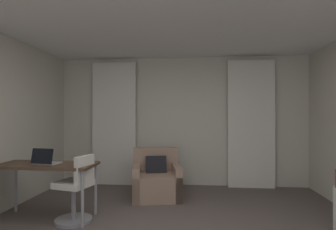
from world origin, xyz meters
name	(u,v)px	position (x,y,z in m)	size (l,w,h in m)	color
wall_window	(181,121)	(0.00, 3.03, 1.30)	(5.12, 0.06, 2.60)	beige
curtain_left_panel	(114,123)	(-1.38, 2.90, 1.25)	(0.90, 0.06, 2.50)	silver
curtain_right_panel	(251,124)	(1.38, 2.90, 1.25)	(0.90, 0.06, 2.50)	silver
armchair	(156,181)	(-0.39, 2.09, 0.28)	(0.94, 0.92, 0.82)	#997A66
desk	(47,169)	(-1.74, 0.96, 0.68)	(1.31, 0.56, 0.75)	#4C3828
desk_chair	(76,192)	(-1.29, 0.88, 0.39)	(0.48, 0.48, 0.88)	gray
laptop	(46,161)	(-1.73, 0.92, 0.80)	(0.36, 0.29, 0.22)	#ADADB2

